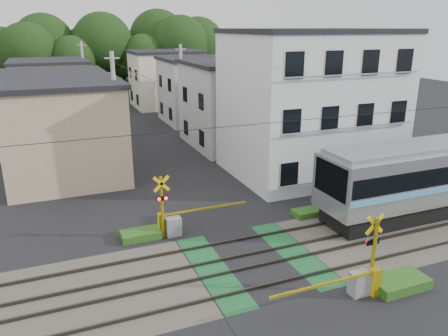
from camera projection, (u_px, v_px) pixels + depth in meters
name	position (u px, v px, depth m)	size (l,w,h in m)	color
ground	(255.00, 261.00, 18.38)	(120.00, 120.00, 0.00)	black
track_bed	(255.00, 260.00, 18.37)	(120.00, 120.00, 0.14)	#47423A
crossing_signal_near	(363.00, 278.00, 15.87)	(4.74, 0.65, 3.09)	yellow
crossing_signal_far	(171.00, 221.00, 20.45)	(4.74, 0.65, 3.09)	yellow
apartment_block	(310.00, 103.00, 28.35)	(10.20, 8.36, 9.30)	silver
houses_row	(135.00, 97.00, 40.30)	(22.07, 31.35, 6.80)	tan
tree_hill	(107.00, 54.00, 59.70)	(40.00, 12.82, 11.86)	#193411
catenary	(377.00, 161.00, 19.42)	(60.00, 5.04, 7.00)	#2D2D33
utility_poles	(126.00, 92.00, 37.01)	(7.90, 42.00, 8.00)	#A5A5A0
pedestrian	(116.00, 110.00, 46.88)	(0.59, 0.39, 1.61)	#2B2B35
weed_patches	(292.00, 250.00, 18.88)	(10.25, 8.80, 0.40)	#2D5E1E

